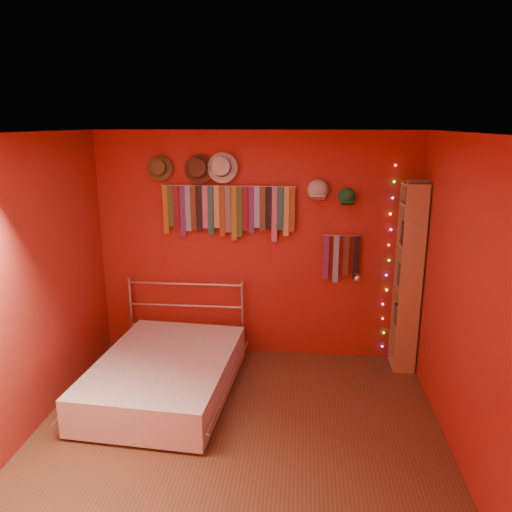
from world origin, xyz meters
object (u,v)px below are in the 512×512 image
(bed, at_px, (165,374))
(bookshelf, at_px, (412,277))
(reading_lamp, at_px, (357,277))
(tie_rack, at_px, (228,209))

(bed, bearing_deg, bookshelf, 22.30)
(reading_lamp, height_order, bed, reading_lamp)
(tie_rack, distance_m, bookshelf, 2.06)
(tie_rack, bearing_deg, bed, -117.33)
(reading_lamp, xyz_separation_m, bookshelf, (0.57, 0.03, 0.01))
(bookshelf, bearing_deg, tie_rack, 175.45)
(tie_rack, xyz_separation_m, bookshelf, (1.95, -0.16, -0.66))
(reading_lamp, distance_m, bookshelf, 0.57)
(reading_lamp, relative_size, bookshelf, 0.16)
(bookshelf, height_order, bed, bookshelf)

